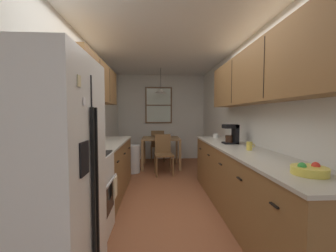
{
  "coord_description": "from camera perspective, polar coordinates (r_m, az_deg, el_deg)",
  "views": [
    {
      "loc": [
        -0.16,
        -2.72,
        1.35
      ],
      "look_at": [
        0.08,
        1.45,
        1.13
      ],
      "focal_mm": 22.15,
      "sensor_mm": 36.0,
      "label": 1
    }
  ],
  "objects": [
    {
      "name": "wall_back",
      "position": [
        6.37,
        -1.86,
        2.41
      ],
      "size": [
        4.4,
        0.1,
        2.55
      ],
      "primitive_type": "cube",
      "color": "silver",
      "rests_on": "ground"
    },
    {
      "name": "counter_left",
      "position": [
        3.7,
        -16.65,
        -11.12
      ],
      "size": [
        0.64,
        1.83,
        0.9
      ],
      "color": "brown",
      "rests_on": "ground"
    },
    {
      "name": "table_serving_bowl",
      "position": [
        5.29,
        -2.65,
        -3.02
      ],
      "size": [
        0.19,
        0.19,
        0.06
      ],
      "primitive_type": "cylinder",
      "color": "#4C7299",
      "rests_on": "dining_table"
    },
    {
      "name": "fruit_bowl",
      "position": [
        1.92,
        34.36,
        -9.93
      ],
      "size": [
        0.25,
        0.25,
        0.09
      ],
      "color": "#E5D14C",
      "rests_on": "counter_right"
    },
    {
      "name": "dining_table",
      "position": [
        5.38,
        -1.97,
        -4.43
      ],
      "size": [
        0.96,
        0.87,
        0.76
      ],
      "color": "olive",
      "rests_on": "ground"
    },
    {
      "name": "stove_range",
      "position": [
        2.58,
        -23.1,
        -17.13
      ],
      "size": [
        0.66,
        0.6,
        1.1
      ],
      "color": "white",
      "rests_on": "ground"
    },
    {
      "name": "dining_chair_far",
      "position": [
        6.04,
        -2.88,
        -5.01
      ],
      "size": [
        0.4,
        0.4,
        0.9
      ],
      "color": "brown",
      "rests_on": "ground"
    },
    {
      "name": "ground_plane",
      "position": [
        3.96,
        -0.84,
        -16.85
      ],
      "size": [
        12.0,
        12.0,
        0.0
      ],
      "primitive_type": "plane",
      "color": "brown"
    },
    {
      "name": "back_window",
      "position": [
        6.31,
        -2.59,
        5.72
      ],
      "size": [
        0.8,
        0.05,
        1.09
      ],
      "color": "brown"
    },
    {
      "name": "dish_towel",
      "position": [
        2.61,
        -14.3,
        -16.02
      ],
      "size": [
        0.02,
        0.16,
        0.24
      ],
      "primitive_type": "cube",
      "color": "beige"
    },
    {
      "name": "coffee_maker",
      "position": [
        3.38,
        17.23,
        -2.01
      ],
      "size": [
        0.22,
        0.18,
        0.3
      ],
      "color": "black",
      "rests_on": "counter_right"
    },
    {
      "name": "upper_cabinets_right",
      "position": [
        2.96,
        23.37,
        12.56
      ],
      "size": [
        0.33,
        2.83,
        0.7
      ],
      "color": "brown"
    },
    {
      "name": "storage_canister",
      "position": [
        2.98,
        -19.73,
        -3.71
      ],
      "size": [
        0.11,
        0.11,
        0.21
      ],
      "color": "#D84C19",
      "rests_on": "counter_left"
    },
    {
      "name": "dining_chair_near",
      "position": [
        4.77,
        -1.27,
        -7.19
      ],
      "size": [
        0.44,
        0.44,
        0.9
      ],
      "color": "brown",
      "rests_on": "ground"
    },
    {
      "name": "upper_cabinets_left",
      "position": [
        3.61,
        -19.4,
        11.27
      ],
      "size": [
        0.33,
        1.91,
        0.63
      ],
      "color": "brown"
    },
    {
      "name": "mug_spare",
      "position": [
        2.85,
        21.52,
        -5.14
      ],
      "size": [
        0.11,
        0.07,
        0.11
      ],
      "color": "#E5CC4C",
      "rests_on": "counter_right"
    },
    {
      "name": "ceiling_slab",
      "position": [
        3.93,
        -0.87,
        21.49
      ],
      "size": [
        4.4,
        9.0,
        0.08
      ],
      "primitive_type": "cube",
      "color": "white"
    },
    {
      "name": "refrigerator",
      "position": [
        1.8,
        -30.54,
        -12.2
      ],
      "size": [
        0.7,
        0.82,
        1.78
      ],
      "color": "white",
      "rests_on": "ground"
    },
    {
      "name": "wall_right",
      "position": [
        4.02,
        18.79,
        1.84
      ],
      "size": [
        0.1,
        9.0,
        2.55
      ],
      "primitive_type": "cube",
      "color": "silver",
      "rests_on": "ground"
    },
    {
      "name": "microwave_over_range",
      "position": [
        2.49,
        -26.21,
        10.94
      ],
      "size": [
        0.39,
        0.63,
        0.33
      ],
      "color": "white"
    },
    {
      "name": "wall_left",
      "position": [
        3.91,
        -21.05,
        1.77
      ],
      "size": [
        0.1,
        9.0,
        2.55
      ],
      "primitive_type": "cube",
      "color": "silver",
      "rests_on": "ground"
    },
    {
      "name": "mug_by_coffeemaker",
      "position": [
        4.11,
        12.98,
        -2.67
      ],
      "size": [
        0.12,
        0.08,
        0.09
      ],
      "color": "white",
      "rests_on": "counter_right"
    },
    {
      "name": "pendant_light",
      "position": [
        5.37,
        -2.0,
        9.64
      ],
      "size": [
        0.28,
        0.28,
        0.64
      ],
      "color": "black"
    },
    {
      "name": "trash_bin",
      "position": [
        4.97,
        -9.58,
        -8.89
      ],
      "size": [
        0.32,
        0.32,
        0.65
      ],
      "primitive_type": "cylinder",
      "color": "silver",
      "rests_on": "ground"
    },
    {
      "name": "counter_right",
      "position": [
        3.04,
        19.92,
        -14.32
      ],
      "size": [
        0.64,
        3.15,
        0.9
      ],
      "color": "brown",
      "rests_on": "ground"
    }
  ]
}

